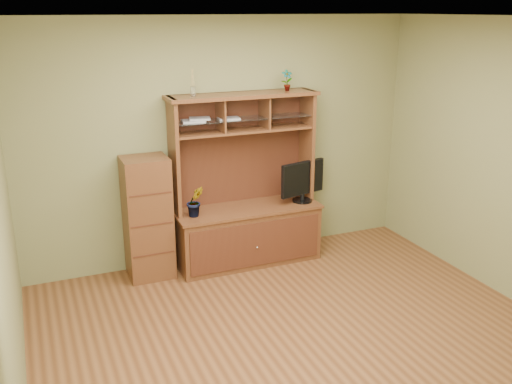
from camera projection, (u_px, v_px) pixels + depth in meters
room at (306, 193)px, 4.58m from camera, size 4.54×4.04×2.74m
media_hutch at (246, 217)px, 6.41m from camera, size 1.66×0.61×1.90m
monitor at (303, 181)px, 6.46m from camera, size 0.58×0.23×0.47m
orchid_plant at (195, 201)px, 6.02m from camera, size 0.19×0.15×0.33m
top_plant at (287, 80)px, 6.21m from camera, size 0.13×0.09×0.23m
reed_diffuser at (193, 86)px, 5.82m from camera, size 0.06×0.06×0.28m
magazines at (207, 119)px, 5.98m from camera, size 0.64×0.21×0.04m
side_cabinet at (148, 218)px, 6.00m from camera, size 0.47×0.43×1.31m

